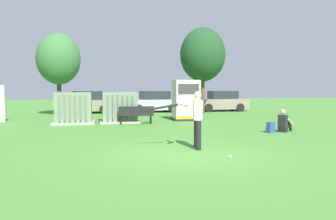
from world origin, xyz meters
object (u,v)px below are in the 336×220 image
at_px(generator_enclosure, 186,100).
at_px(parked_car_left_of_center, 153,102).
at_px(parked_car_leftmost, 86,103).
at_px(park_bench, 136,114).
at_px(batter, 196,117).
at_px(backpack, 271,127).
at_px(transformer_west, 74,109).
at_px(transformer_mid_west, 120,108).
at_px(parked_car_right_of_center, 221,102).
at_px(sports_ball, 230,157).
at_px(seated_spectator, 284,123).

xyz_separation_m(generator_enclosure, parked_car_left_of_center, (-0.83, 6.79, -0.38)).
distance_m(parked_car_leftmost, parked_car_left_of_center, 5.01).
height_order(park_bench, batter, batter).
bearing_deg(backpack, parked_car_leftmost, 121.79).
height_order(transformer_west, generator_enclosure, generator_enclosure).
height_order(transformer_mid_west, batter, batter).
bearing_deg(transformer_west, parked_car_right_of_center, 34.86).
xyz_separation_m(batter, backpack, (4.07, 2.91, -0.76)).
relative_size(generator_enclosure, backpack, 5.23).
bearing_deg(park_bench, batter, -81.86).
distance_m(transformer_mid_west, generator_enclosure, 3.87).
xyz_separation_m(sports_ball, backpack, (3.57, 4.44, 0.17)).
height_order(transformer_mid_west, seated_spectator, transformer_mid_west).
bearing_deg(sports_ball, backpack, 51.25).
distance_m(transformer_west, parked_car_right_of_center, 13.27).
distance_m(batter, seated_spectator, 5.68).
xyz_separation_m(park_bench, sports_ball, (1.54, -8.81, -0.49)).
relative_size(park_bench, parked_car_right_of_center, 0.43).
distance_m(batter, backpack, 5.06).
height_order(parked_car_left_of_center, parked_car_right_of_center, same).
distance_m(sports_ball, parked_car_right_of_center, 18.35).
relative_size(sports_ball, backpack, 0.20).
bearing_deg(parked_car_right_of_center, park_bench, -132.55).
bearing_deg(parked_car_leftmost, sports_ball, -75.84).
bearing_deg(transformer_mid_west, park_bench, -52.10).
height_order(sports_ball, parked_car_right_of_center, parked_car_right_of_center).
height_order(transformer_west, seated_spectator, transformer_west).
distance_m(seated_spectator, parked_car_leftmost, 15.27).
bearing_deg(sports_ball, parked_car_left_of_center, 87.78).
height_order(transformer_mid_west, generator_enclosure, generator_enclosure).
xyz_separation_m(sports_ball, seated_spectator, (4.26, 4.58, 0.33)).
height_order(transformer_west, backpack, transformer_west).
xyz_separation_m(generator_enclosure, parked_car_right_of_center, (4.71, 6.87, -0.38)).
xyz_separation_m(backpack, parked_car_left_of_center, (-2.90, 12.73, 0.54)).
height_order(transformer_mid_west, parked_car_right_of_center, same).
xyz_separation_m(transformer_mid_west, generator_enclosure, (3.81, 0.58, 0.35)).
relative_size(batter, parked_car_right_of_center, 0.41).
distance_m(parked_car_left_of_center, parked_car_right_of_center, 5.54).
xyz_separation_m(batter, parked_car_right_of_center, (6.71, 15.72, -0.22)).
bearing_deg(backpack, park_bench, 139.48).
height_order(transformer_west, transformer_mid_west, same).
distance_m(generator_enclosure, parked_car_leftmost, 8.98).
relative_size(transformer_mid_west, parked_car_leftmost, 0.50).
xyz_separation_m(generator_enclosure, parked_car_leftmost, (-5.84, 6.82, -0.38)).
relative_size(transformer_west, transformer_mid_west, 1.00).
relative_size(parked_car_left_of_center, parked_car_right_of_center, 1.03).
distance_m(park_bench, seated_spectator, 7.18).
relative_size(seated_spectator, parked_car_left_of_center, 0.22).
xyz_separation_m(park_bench, seated_spectator, (5.80, -4.23, -0.16)).
bearing_deg(generator_enclosure, park_bench, -152.63).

